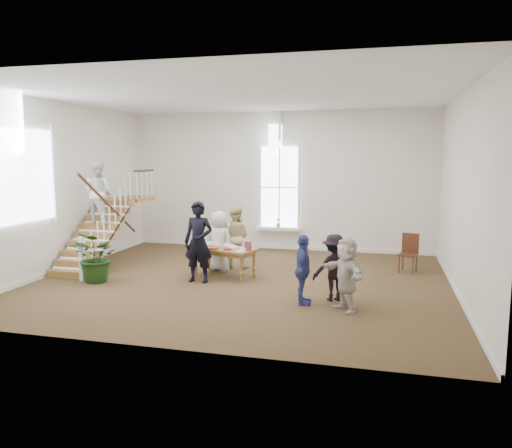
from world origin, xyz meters
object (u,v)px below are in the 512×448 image
(elderly_woman, at_px, (219,241))
(side_chair, at_px, (409,251))
(police_officer, at_px, (198,242))
(floor_plant, at_px, (97,257))
(woman_cluster_a, at_px, (303,270))
(library_table, at_px, (224,251))
(person_yellow, at_px, (235,237))
(woman_cluster_b, at_px, (334,267))
(woman_cluster_c, at_px, (346,274))

(elderly_woman, xyz_separation_m, side_chair, (4.94, 1.15, -0.23))
(police_officer, xyz_separation_m, floor_plant, (-2.39, -0.64, -0.36))
(woman_cluster_a, height_order, side_chair, woman_cluster_a)
(library_table, height_order, elderly_woman, elderly_woman)
(library_table, xyz_separation_m, person_yellow, (-0.05, 1.09, 0.19))
(person_yellow, xyz_separation_m, floor_plant, (-2.79, -2.39, -0.23))
(person_yellow, relative_size, woman_cluster_b, 1.20)
(woman_cluster_a, height_order, floor_plant, woman_cluster_a)
(police_officer, relative_size, side_chair, 1.93)
(library_table, bearing_deg, police_officer, -108.27)
(police_officer, height_order, floor_plant, police_officer)
(police_officer, bearing_deg, woman_cluster_c, -19.49)
(floor_plant, bearing_deg, side_chair, 22.25)
(woman_cluster_b, relative_size, side_chair, 1.39)
(person_yellow, bearing_deg, woman_cluster_b, 140.93)
(library_table, relative_size, police_officer, 0.88)
(police_officer, xyz_separation_m, person_yellow, (0.40, 1.75, -0.13))
(elderly_woman, xyz_separation_m, floor_plant, (-2.49, -1.89, -0.18))
(library_table, distance_m, elderly_woman, 0.70)
(elderly_woman, relative_size, person_yellow, 0.94)
(floor_plant, bearing_deg, woman_cluster_a, -6.35)
(police_officer, relative_size, woman_cluster_c, 1.34)
(elderly_woman, distance_m, woman_cluster_a, 3.63)
(person_yellow, bearing_deg, side_chair, -170.79)
(woman_cluster_c, bearing_deg, elderly_woman, -163.08)
(police_officer, height_order, woman_cluster_b, police_officer)
(police_officer, bearing_deg, side_chair, 27.07)
(woman_cluster_b, bearing_deg, side_chair, -143.52)
(woman_cluster_b, bearing_deg, floor_plant, -26.78)
(side_chair, bearing_deg, person_yellow, -155.38)
(library_table, distance_m, floor_plant, 3.12)
(elderly_woman, height_order, woman_cluster_a, elderly_woman)
(police_officer, xyz_separation_m, elderly_woman, (0.10, 1.25, -0.18))
(side_chair, bearing_deg, elderly_woman, -150.25)
(woman_cluster_a, xyz_separation_m, woman_cluster_b, (0.60, 0.45, -0.02))
(elderly_woman, height_order, floor_plant, elderly_woman)
(library_table, xyz_separation_m, police_officer, (-0.45, -0.66, 0.32))
(elderly_woman, distance_m, side_chair, 5.07)
(elderly_woman, bearing_deg, woman_cluster_b, 163.27)
(woman_cluster_c, height_order, side_chair, woman_cluster_c)
(woman_cluster_b, xyz_separation_m, floor_plant, (-5.75, 0.12, -0.09))
(woman_cluster_a, distance_m, floor_plant, 5.18)
(person_yellow, distance_m, woman_cluster_b, 3.89)
(floor_plant, xyz_separation_m, side_chair, (7.43, 3.04, -0.05))
(police_officer, bearing_deg, woman_cluster_a, -22.11)
(police_officer, height_order, elderly_woman, police_officer)
(elderly_woman, distance_m, floor_plant, 3.13)
(woman_cluster_c, relative_size, floor_plant, 1.18)
(woman_cluster_c, height_order, floor_plant, woman_cluster_c)
(person_yellow, relative_size, woman_cluster_a, 1.17)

